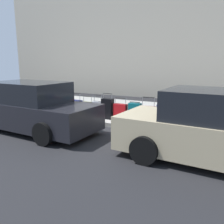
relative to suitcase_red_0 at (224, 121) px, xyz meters
The scene contains 19 objects.
ground_plane 4.04m from the suitcase_red_0, ahead, with size 40.00×40.00×0.00m, color black.
sidewalk_curb 4.45m from the suitcase_red_0, 26.14° to the right, with size 18.00×5.00×0.14m, color #9E9B93.
building_facade_sidewalk_side 10.16m from the suitcase_red_0, 64.21° to the right, with size 24.00×3.00×9.92m, color #B2A893.
suitcase_red_0 is the anchor object (origin of this frame).
suitcase_black_1 0.45m from the suitcase_red_0, ahead, with size 0.40×0.24×0.87m.
suitcase_silver_2 0.89m from the suitcase_red_0, ahead, with size 0.37×0.24×0.81m.
suitcase_olive_3 1.36m from the suitcase_red_0, ahead, with size 0.48×0.23×0.97m.
suitcase_navy_4 1.85m from the suitcase_red_0, ahead, with size 0.40×0.26×0.88m.
suitcase_maroon_5 2.34m from the suitcase_red_0, ahead, with size 0.48×0.25×0.92m.
suitcase_teal_6 2.85m from the suitcase_red_0, ahead, with size 0.43×0.26×0.71m.
suitcase_red_7 3.37m from the suitcase_red_0, ahead, with size 0.51×0.26×0.83m.
suitcase_black_8 3.89m from the suitcase_red_0, ahead, with size 0.45×0.28×0.96m.
suitcase_silver_9 4.36m from the suitcase_red_0, ahead, with size 0.38×0.24×0.86m.
suitcase_olive_10 4.82m from the suitcase_red_0, ahead, with size 0.44×0.22×0.78m.
suitcase_navy_11 5.31m from the suitcase_red_0, ahead, with size 0.45×0.28×0.87m.
fire_hydrant 6.05m from the suitcase_red_0, ahead, with size 0.39×0.21×0.78m.
bollard_post 6.79m from the suitcase_red_0, ahead, with size 0.14×0.14×0.79m, color #333338.
parked_car_beige_0 2.08m from the suitcase_red_0, 89.93° to the left, with size 4.52×2.12×1.61m.
parked_car_charcoal_1 6.00m from the suitcase_red_0, 20.09° to the left, with size 4.73×2.07×1.58m.
Camera 1 is at (-4.17, 6.94, 2.19)m, focal length 37.89 mm.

